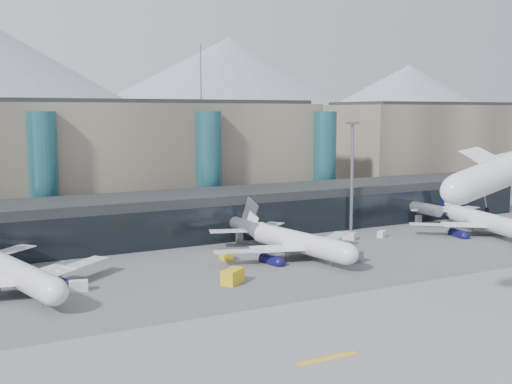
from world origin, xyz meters
TOP-DOWN VIEW (x-y plane):
  - ground at (0.00, 0.00)m, footprint 900.00×900.00m
  - runway_strip at (0.00, -15.00)m, footprint 400.00×40.00m
  - runway_markings at (-0.00, -15.00)m, footprint 128.00×1.00m
  - concourse at (-0.02, 57.73)m, footprint 170.00×27.00m
  - terminal_main at (-25.00, 90.00)m, footprint 130.00×30.00m
  - terminal_east at (95.00, 90.00)m, footprint 70.00×30.00m
  - teal_towers at (-14.99, 74.01)m, footprint 116.40×19.40m
  - mountain_ridge at (15.97, 380.00)m, footprint 910.00×400.00m
  - lightmast_mid at (30.00, 48.00)m, footprint 3.00×1.20m
  - jet_parked_left at (-47.99, 32.03)m, footprint 35.10×36.12m
  - jet_parked_mid at (3.14, 32.43)m, footprint 35.20×35.41m
  - jet_parked_right at (54.12, 32.41)m, footprint 34.83×35.77m
  - veh_a at (-38.55, 26.57)m, footprint 3.18×2.23m
  - veh_b at (-9.09, 34.53)m, footprint 1.87×2.92m
  - veh_c at (10.74, 21.72)m, footprint 3.89×2.12m
  - veh_d at (31.37, 38.34)m, footprint 2.83×2.43m
  - veh_g at (23.28, 39.54)m, footprint 2.79×3.13m
  - veh_h at (-15.37, 18.92)m, footprint 4.84×4.41m

SIDE VIEW (x-z plane):
  - ground at x=0.00m, z-range 0.00..0.00m
  - runway_strip at x=0.00m, z-range 0.00..0.04m
  - runway_markings at x=0.00m, z-range 0.04..0.06m
  - veh_d at x=31.37m, z-range 0.00..1.43m
  - veh_g at x=23.28m, z-range 0.00..1.58m
  - veh_a at x=-38.55m, z-range 0.00..1.63m
  - veh_b at x=-9.09m, z-range 0.00..1.64m
  - veh_c at x=10.74m, z-range 0.00..2.14m
  - veh_h at x=-15.37m, z-range 0.00..2.39m
  - jet_parked_mid at x=3.14m, z-range -1.40..10.07m
  - jet_parked_right at x=54.12m, z-range -1.40..10.10m
  - jet_parked_left at x=-47.99m, z-range -1.41..10.20m
  - concourse at x=-0.02m, z-range -0.03..9.97m
  - teal_towers at x=-14.99m, z-range -8.99..37.01m
  - lightmast_mid at x=30.00m, z-range 1.62..27.22m
  - terminal_main at x=-25.00m, z-range -0.06..30.94m
  - terminal_east at x=95.00m, z-range -0.06..30.94m
  - mountain_ridge at x=15.97m, z-range -9.26..100.74m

